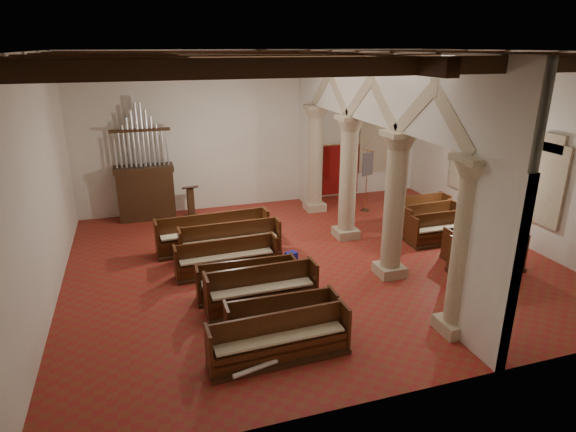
# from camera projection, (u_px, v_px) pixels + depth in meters

# --- Properties ---
(floor) EXTENTS (14.00, 14.00, 0.00)m
(floor) POSITION_uv_depth(u_px,v_px,m) (311.00, 261.00, 14.48)
(floor) COLOR maroon
(floor) RESTS_ON ground
(ceiling) EXTENTS (14.00, 14.00, 0.00)m
(ceiling) POSITION_uv_depth(u_px,v_px,m) (315.00, 51.00, 12.46)
(ceiling) COLOR black
(ceiling) RESTS_ON wall_back
(wall_back) EXTENTS (14.00, 0.02, 6.00)m
(wall_back) POSITION_uv_depth(u_px,v_px,m) (259.00, 130.00, 18.85)
(wall_back) COLOR silver
(wall_back) RESTS_ON floor
(wall_front) EXTENTS (14.00, 0.02, 6.00)m
(wall_front) POSITION_uv_depth(u_px,v_px,m) (438.00, 243.00, 8.09)
(wall_front) COLOR silver
(wall_front) RESTS_ON floor
(wall_left) EXTENTS (0.02, 12.00, 6.00)m
(wall_left) POSITION_uv_depth(u_px,v_px,m) (38.00, 185.00, 11.46)
(wall_left) COLOR silver
(wall_left) RESTS_ON floor
(wall_right) EXTENTS (0.02, 12.00, 6.00)m
(wall_right) POSITION_uv_depth(u_px,v_px,m) (517.00, 149.00, 15.48)
(wall_right) COLOR silver
(wall_right) RESTS_ON floor
(ceiling_beams) EXTENTS (13.80, 11.80, 0.30)m
(ceiling_beams) POSITION_uv_depth(u_px,v_px,m) (315.00, 58.00, 12.52)
(ceiling_beams) COLOR #341E10
(ceiling_beams) RESTS_ON wall_back
(arcade) EXTENTS (0.90, 11.90, 6.00)m
(arcade) POSITION_uv_depth(u_px,v_px,m) (372.00, 140.00, 13.80)
(arcade) COLOR #C0AB8E
(arcade) RESTS_ON floor
(window_right_a) EXTENTS (0.03, 1.00, 2.20)m
(window_right_a) POSITION_uv_depth(u_px,v_px,m) (548.00, 185.00, 14.39)
(window_right_a) COLOR #347557
(window_right_a) RESTS_ON wall_right
(window_right_b) EXTENTS (0.03, 1.00, 2.20)m
(window_right_b) POSITION_uv_depth(u_px,v_px,m) (464.00, 157.00, 17.98)
(window_right_b) COLOR #347557
(window_right_b) RESTS_ON wall_right
(window_back) EXTENTS (1.00, 0.03, 2.20)m
(window_back) POSITION_uv_depth(u_px,v_px,m) (373.00, 143.00, 20.54)
(window_back) COLOR #347557
(window_back) RESTS_ON wall_back
(pipe_organ) EXTENTS (2.10, 0.85, 4.40)m
(pipe_organ) POSITION_uv_depth(u_px,v_px,m) (145.00, 183.00, 17.66)
(pipe_organ) COLOR #341E10
(pipe_organ) RESTS_ON floor
(lectern) EXTENTS (0.57, 0.58, 1.33)m
(lectern) POSITION_uv_depth(u_px,v_px,m) (191.00, 204.00, 17.90)
(lectern) COLOR #322310
(lectern) RESTS_ON floor
(dossal_curtain) EXTENTS (1.80, 0.07, 2.17)m
(dossal_curtain) POSITION_uv_depth(u_px,v_px,m) (341.00, 169.00, 20.40)
(dossal_curtain) COLOR maroon
(dossal_curtain) RESTS_ON floor
(processional_banner) EXTENTS (0.55, 0.70, 2.50)m
(processional_banner) POSITION_uv_depth(u_px,v_px,m) (366.00, 191.00, 18.65)
(processional_banner) COLOR #341E10
(processional_banner) RESTS_ON floor
(hymnal_box_a) EXTENTS (0.36, 0.30, 0.35)m
(hymnal_box_a) POSITION_uv_depth(u_px,v_px,m) (318.00, 329.00, 10.53)
(hymnal_box_a) COLOR #153995
(hymnal_box_a) RESTS_ON floor
(hymnal_box_b) EXTENTS (0.36, 0.31, 0.33)m
(hymnal_box_b) POSITION_uv_depth(u_px,v_px,m) (315.00, 312.00, 11.24)
(hymnal_box_b) COLOR navy
(hymnal_box_b) RESTS_ON floor
(hymnal_box_c) EXTENTS (0.39, 0.36, 0.31)m
(hymnal_box_c) POSITION_uv_depth(u_px,v_px,m) (291.00, 257.00, 14.14)
(hymnal_box_c) COLOR navy
(hymnal_box_c) RESTS_ON floor
(tube_heater_a) EXTENTS (0.96, 0.32, 0.10)m
(tube_heater_a) POSITION_uv_depth(u_px,v_px,m) (255.00, 369.00, 9.43)
(tube_heater_a) COLOR white
(tube_heater_a) RESTS_ON floor
(tube_heater_b) EXTENTS (0.87, 0.26, 0.09)m
(tube_heater_b) POSITION_uv_depth(u_px,v_px,m) (303.00, 349.00, 10.05)
(tube_heater_b) COLOR silver
(tube_heater_b) RESTS_ON floor
(nave_pew_0) EXTENTS (2.98, 0.77, 1.01)m
(nave_pew_0) POSITION_uv_depth(u_px,v_px,m) (280.00, 346.00, 9.85)
(nave_pew_0) COLOR #341E10
(nave_pew_0) RESTS_ON floor
(nave_pew_1) EXTENTS (2.50, 0.70, 0.98)m
(nave_pew_1) POSITION_uv_depth(u_px,v_px,m) (282.00, 324.00, 10.63)
(nave_pew_1) COLOR #341E10
(nave_pew_1) RESTS_ON floor
(nave_pew_2) EXTENTS (2.75, 0.78, 1.10)m
(nave_pew_2) POSITION_uv_depth(u_px,v_px,m) (262.00, 296.00, 11.74)
(nave_pew_2) COLOR #341E10
(nave_pew_2) RESTS_ON floor
(nave_pew_3) EXTENTS (2.58, 0.73, 0.97)m
(nave_pew_3) POSITION_uv_depth(u_px,v_px,m) (247.00, 285.00, 12.38)
(nave_pew_3) COLOR #341E10
(nave_pew_3) RESTS_ON floor
(nave_pew_4) EXTENTS (2.90, 0.75, 0.98)m
(nave_pew_4) POSITION_uv_depth(u_px,v_px,m) (227.00, 263.00, 13.64)
(nave_pew_4) COLOR #341E10
(nave_pew_4) RESTS_ON floor
(nave_pew_5) EXTENTS (3.09, 0.77, 1.07)m
(nave_pew_5) POSITION_uv_depth(u_px,v_px,m) (231.00, 246.00, 14.66)
(nave_pew_5) COLOR #341E10
(nave_pew_5) RESTS_ON floor
(nave_pew_6) EXTENTS (3.58, 0.97, 1.15)m
(nave_pew_6) POSITION_uv_depth(u_px,v_px,m) (214.00, 238.00, 15.22)
(nave_pew_6) COLOR #341E10
(nave_pew_6) RESTS_ON floor
(aisle_pew_0) EXTENTS (2.19, 0.82, 1.12)m
(aisle_pew_0) POSITION_uv_depth(u_px,v_px,m) (487.00, 260.00, 13.69)
(aisle_pew_0) COLOR #341E10
(aisle_pew_0) RESTS_ON floor
(aisle_pew_1) EXTENTS (1.84, 0.74, 1.01)m
(aisle_pew_1) POSITION_uv_depth(u_px,v_px,m) (472.00, 247.00, 14.66)
(aisle_pew_1) COLOR #341E10
(aisle_pew_1) RESTS_ON floor
(aisle_pew_2) EXTENTS (2.01, 0.69, 1.02)m
(aisle_pew_2) POSITION_uv_depth(u_px,v_px,m) (439.00, 234.00, 15.69)
(aisle_pew_2) COLOR #341E10
(aisle_pew_2) RESTS_ON floor
(aisle_pew_3) EXTENTS (2.05, 0.90, 1.15)m
(aisle_pew_3) POSITION_uv_depth(u_px,v_px,m) (429.00, 226.00, 16.20)
(aisle_pew_3) COLOR #341E10
(aisle_pew_3) RESTS_ON floor
(aisle_pew_4) EXTENTS (2.00, 0.86, 1.14)m
(aisle_pew_4) POSITION_uv_depth(u_px,v_px,m) (421.00, 217.00, 17.11)
(aisle_pew_4) COLOR #341E10
(aisle_pew_4) RESTS_ON floor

